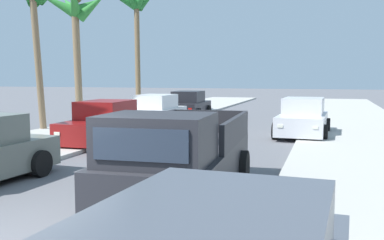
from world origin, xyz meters
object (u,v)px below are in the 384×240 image
pickup_truck (180,161)px  palm_tree_left_back (135,8)px  car_left_mid (105,124)px  palm_tree_right_fore (76,15)px  car_right_mid (303,118)px  car_right_far (155,112)px  car_right_near (189,105)px

pickup_truck → palm_tree_left_back: palm_tree_left_back is taller
car_left_mid → palm_tree_right_fore: bearing=129.1°
pickup_truck → palm_tree_right_fore: bearing=128.8°
car_right_mid → car_right_far: same height
car_left_mid → palm_tree_left_back: (-3.95, 11.46, 5.89)m
car_right_far → palm_tree_right_fore: size_ratio=0.65×
palm_tree_left_back → car_left_mid: bearing=-71.0°
car_right_near → car_right_mid: size_ratio=1.00×
car_right_near → palm_tree_right_fore: (-4.11, -5.25, 4.67)m
car_right_far → palm_tree_right_fore: bearing=179.7°
car_right_near → car_right_far: bearing=-90.1°
palm_tree_left_back → car_right_far: bearing=-58.8°
pickup_truck → car_right_near: size_ratio=1.23×
car_left_mid → car_right_far: same height
car_right_mid → palm_tree_right_fore: size_ratio=0.65×
palm_tree_left_back → pickup_truck: bearing=-63.3°
pickup_truck → palm_tree_right_fore: palm_tree_right_fore is taller
palm_tree_right_fore → palm_tree_left_back: size_ratio=0.85×
car_right_near → palm_tree_right_fore: palm_tree_right_fore is taller
car_right_mid → palm_tree_left_back: (-10.60, 7.35, 5.89)m
car_right_near → palm_tree_left_back: palm_tree_left_back is taller
car_right_near → pickup_truck: bearing=-73.1°
pickup_truck → car_right_far: size_ratio=1.24×
pickup_truck → car_right_mid: (1.76, 10.28, -0.08)m
car_left_mid → palm_tree_left_back: palm_tree_left_back is taller
palm_tree_right_fore → pickup_truck: bearing=-51.2°
palm_tree_right_fore → palm_tree_left_back: palm_tree_left_back is taller
palm_tree_right_fore → car_right_mid: bearing=-6.1°
car_right_mid → pickup_truck: bearing=-99.7°
palm_tree_left_back → car_right_near: bearing=-13.8°
pickup_truck → car_left_mid: pickup_truck is taller
car_left_mid → car_right_far: (-0.20, 5.26, 0.00)m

